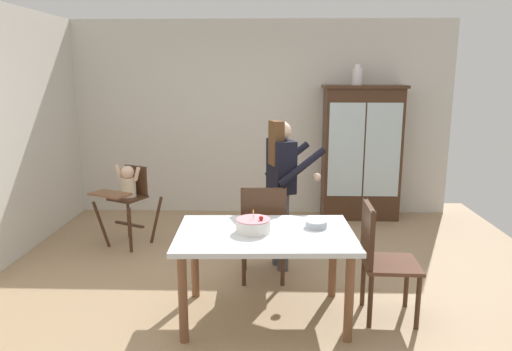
{
  "coord_description": "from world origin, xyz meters",
  "views": [
    {
      "loc": [
        0.14,
        -4.09,
        2.0
      ],
      "look_at": [
        0.0,
        0.7,
        0.95
      ],
      "focal_mm": 33.36,
      "sensor_mm": 36.0,
      "label": 1
    }
  ],
  "objects": [
    {
      "name": "ground_plane",
      "position": [
        0.0,
        0.0,
        0.0
      ],
      "size": [
        6.24,
        6.24,
        0.0
      ],
      "primitive_type": "plane",
      "color": "tan"
    },
    {
      "name": "wall_back",
      "position": [
        0.0,
        2.63,
        1.35
      ],
      "size": [
        5.32,
        0.06,
        2.7
      ],
      "primitive_type": "cube",
      "color": "beige",
      "rests_on": "ground_plane"
    },
    {
      "name": "china_cabinet",
      "position": [
        1.39,
        2.37,
        0.92
      ],
      "size": [
        1.09,
        0.48,
        1.83
      ],
      "color": "#422819",
      "rests_on": "ground_plane"
    },
    {
      "name": "ceramic_vase",
      "position": [
        1.29,
        2.37,
        1.95
      ],
      "size": [
        0.13,
        0.13,
        0.27
      ],
      "color": "white",
      "rests_on": "china_cabinet"
    },
    {
      "name": "high_chair_with_toddler",
      "position": [
        -1.49,
        1.17,
        0.65
      ],
      "size": [
        0.77,
        0.83,
        0.95
      ],
      "rotation": [
        0.0,
        0.0,
        -0.47
      ],
      "color": "#422819",
      "rests_on": "ground_plane"
    },
    {
      "name": "adult_person",
      "position": [
        0.26,
        0.57,
        0.97
      ],
      "size": [
        0.62,
        0.61,
        1.53
      ],
      "rotation": [
        0.0,
        0.0,
        1.9
      ],
      "color": "#47474C",
      "rests_on": "ground_plane"
    },
    {
      "name": "dining_table",
      "position": [
        0.11,
        -0.47,
        0.64
      ],
      "size": [
        1.45,
        0.97,
        0.74
      ],
      "color": "silver",
      "rests_on": "ground_plane"
    },
    {
      "name": "birthday_cake",
      "position": [
        0.01,
        -0.46,
        0.79
      ],
      "size": [
        0.28,
        0.28,
        0.19
      ],
      "color": "white",
      "rests_on": "dining_table"
    },
    {
      "name": "serving_bowl",
      "position": [
        0.53,
        -0.33,
        0.77
      ],
      "size": [
        0.18,
        0.18,
        0.05
      ],
      "primitive_type": "cylinder",
      "color": "#B2BCC6",
      "rests_on": "dining_table"
    },
    {
      "name": "dining_chair_far_side",
      "position": [
        0.08,
        0.21,
        0.56
      ],
      "size": [
        0.45,
        0.45,
        0.96
      ],
      "rotation": [
        0.0,
        0.0,
        3.17
      ],
      "color": "#422819",
      "rests_on": "ground_plane"
    },
    {
      "name": "dining_chair_right_end",
      "position": [
        1.03,
        -0.43,
        0.56
      ],
      "size": [
        0.46,
        0.46,
        0.96
      ],
      "rotation": [
        0.0,
        0.0,
        1.53
      ],
      "color": "#422819",
      "rests_on": "ground_plane"
    }
  ]
}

